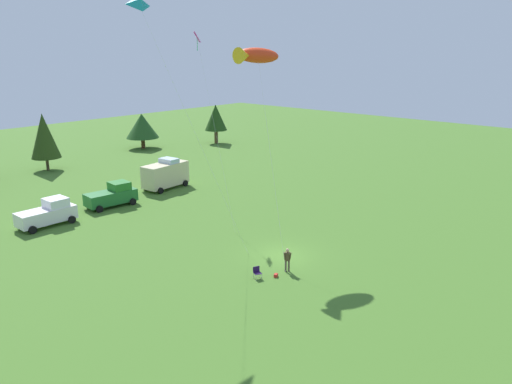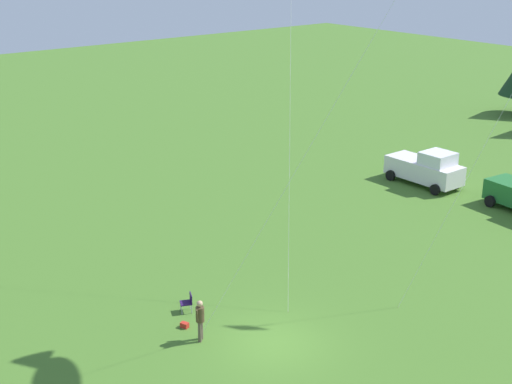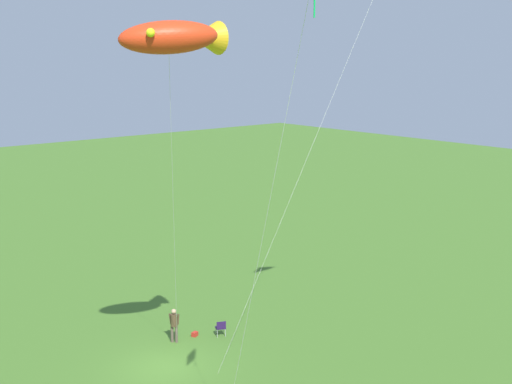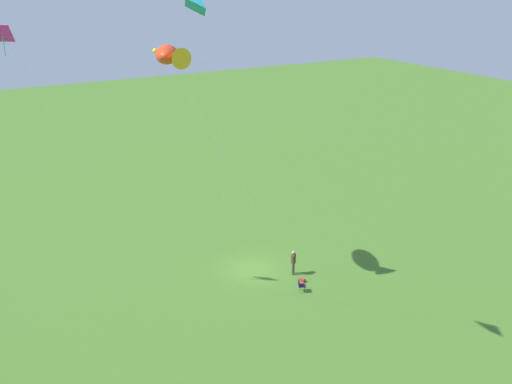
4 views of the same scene
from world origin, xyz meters
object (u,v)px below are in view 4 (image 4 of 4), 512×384
Objects in this scene: person_kite_flyer at (293,261)px; backpack_on_grass at (303,280)px; kite_delta_teal at (202,5)px; kite_large_fish at (169,55)px; kite_diamond_rainbow at (9,44)px; folding_chair at (301,285)px.

person_kite_flyer is 5.44× the size of backpack_on_grass.
person_kite_flyer is 19.70m from kite_delta_teal.
person_kite_flyer reaches higher than backpack_on_grass.
kite_diamond_rainbow is (2.02, 8.67, 0.97)m from kite_large_fish.
person_kite_flyer is 22.04m from kite_diamond_rainbow.
kite_delta_teal is (-8.88, 1.93, 3.33)m from kite_large_fish.
kite_diamond_rainbow is at bearing -151.85° from person_kite_flyer.
backpack_on_grass is (-1.21, 0.04, -0.91)m from person_kite_flyer.
kite_delta_teal is (-2.69, 7.69, 17.56)m from folding_chair.
kite_large_fish is 8.95m from kite_diamond_rainbow.
kite_delta_teal is (-10.90, -6.73, 2.36)m from kite_diamond_rainbow.
folding_chair is (-2.23, 0.89, -0.53)m from person_kite_flyer.
backpack_on_grass is 0.02× the size of kite_large_fish.
person_kite_flyer is 0.11× the size of kite_large_fish.
kite_delta_teal reaches higher than person_kite_flyer.
backpack_on_grass is 22.97m from kite_diamond_rainbow.
backpack_on_grass is at bearing -128.02° from kite_large_fish.
kite_large_fish is at bearing 51.98° from backpack_on_grass.
folding_chair is 2.56× the size of backpack_on_grass.
folding_chair is at bearing -70.70° from kite_delta_teal.
folding_chair is at bearing -62.37° from person_kite_flyer.
backpack_on_grass is at bearing 74.54° from folding_chair.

